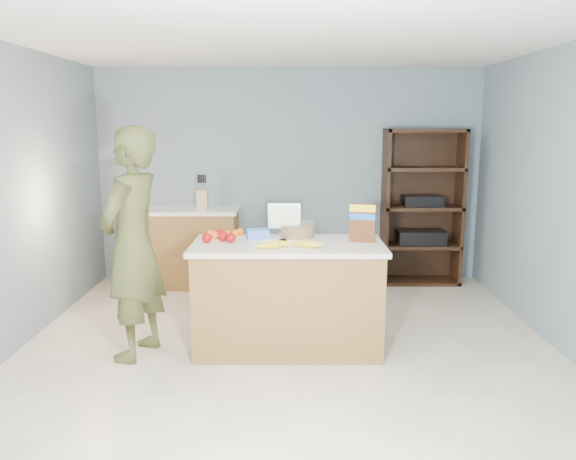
{
  "coord_description": "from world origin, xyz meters",
  "views": [
    {
      "loc": [
        0.02,
        -4.16,
        1.86
      ],
      "look_at": [
        0.0,
        0.35,
        1.0
      ],
      "focal_mm": 35.0,
      "sensor_mm": 36.0,
      "label": 1
    }
  ],
  "objects_px": {
    "counter_peninsula": "(288,300)",
    "cereal_box": "(363,220)",
    "shelving_unit": "(421,210)",
    "tv": "(284,217)",
    "person": "(133,244)"
  },
  "relations": [
    {
      "from": "shelving_unit",
      "to": "cereal_box",
      "type": "xyz_separation_m",
      "value": [
        -0.94,
        -1.98,
        0.22
      ]
    },
    {
      "from": "counter_peninsula",
      "to": "cereal_box",
      "type": "relative_size",
      "value": 4.98
    },
    {
      "from": "shelving_unit",
      "to": "person",
      "type": "distance_m",
      "value": 3.54
    },
    {
      "from": "counter_peninsula",
      "to": "cereal_box",
      "type": "height_order",
      "value": "cereal_box"
    },
    {
      "from": "counter_peninsula",
      "to": "person",
      "type": "xyz_separation_m",
      "value": [
        -1.22,
        -0.15,
        0.51
      ]
    },
    {
      "from": "counter_peninsula",
      "to": "tv",
      "type": "height_order",
      "value": "tv"
    },
    {
      "from": "shelving_unit",
      "to": "cereal_box",
      "type": "height_order",
      "value": "shelving_unit"
    },
    {
      "from": "shelving_unit",
      "to": "tv",
      "type": "xyz_separation_m",
      "value": [
        -1.58,
        -1.72,
        0.19
      ]
    },
    {
      "from": "tv",
      "to": "cereal_box",
      "type": "height_order",
      "value": "cereal_box"
    },
    {
      "from": "counter_peninsula",
      "to": "tv",
      "type": "distance_m",
      "value": 0.73
    },
    {
      "from": "counter_peninsula",
      "to": "cereal_box",
      "type": "distance_m",
      "value": 0.91
    },
    {
      "from": "shelving_unit",
      "to": "person",
      "type": "relative_size",
      "value": 0.98
    },
    {
      "from": "tv",
      "to": "cereal_box",
      "type": "distance_m",
      "value": 0.7
    },
    {
      "from": "person",
      "to": "tv",
      "type": "relative_size",
      "value": 6.54
    },
    {
      "from": "shelving_unit",
      "to": "tv",
      "type": "height_order",
      "value": "shelving_unit"
    }
  ]
}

